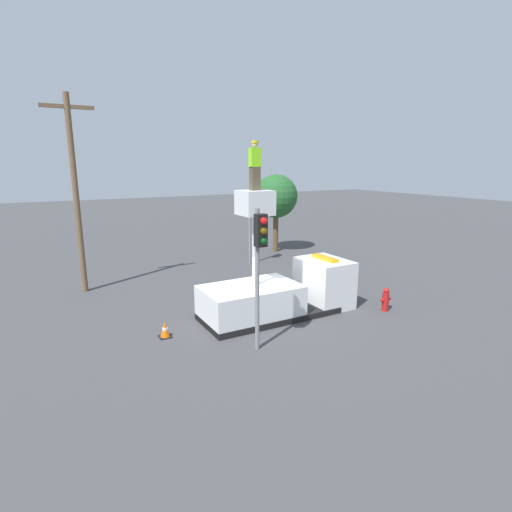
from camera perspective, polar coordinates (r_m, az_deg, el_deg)
ground_plane at (r=16.17m, az=1.92°, el=-8.53°), size 120.00×120.00×0.00m
bucket_truck at (r=16.08m, az=3.29°, el=-5.19°), size 6.31×2.35×5.00m
worker at (r=14.71m, az=-0.16°, el=12.79°), size 0.40×0.26×1.75m
traffic_light_pole at (r=12.27m, az=0.52°, el=0.53°), size 0.34×0.57×4.63m
traffic_light_across at (r=23.55m, az=-0.73°, el=6.59°), size 0.34×0.57×4.65m
fire_hydrant at (r=17.38m, az=18.02°, el=-5.95°), size 0.51×0.27×0.98m
traffic_cone_rear at (r=14.56m, az=-12.88°, el=-10.27°), size 0.42×0.42×0.56m
tree_left_bg at (r=27.30m, az=2.88°, el=8.46°), size 2.92×2.92×5.26m
utility_pole at (r=20.02m, az=-24.40°, el=8.65°), size 2.20×0.26×8.96m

